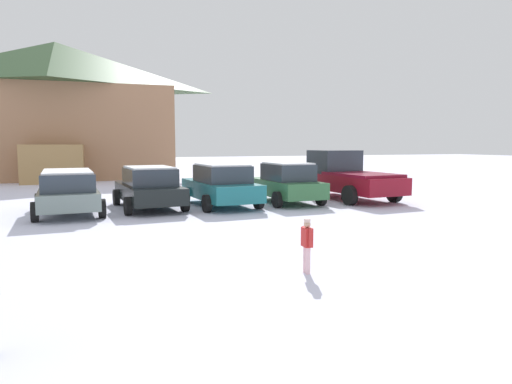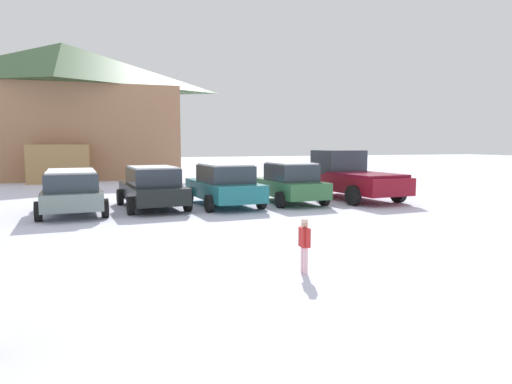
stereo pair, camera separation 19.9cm
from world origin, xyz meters
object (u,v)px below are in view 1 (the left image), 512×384
ski_lodge (57,110)px  skier_child_in_red_jacket (307,243)px  parked_teal_hatchback (221,185)px  pickup_truck (345,176)px  parked_black_sedan (149,187)px  parked_green_coupe (286,183)px  parked_grey_wagon (68,190)px

ski_lodge → skier_child_in_red_jacket: 28.97m
parked_teal_hatchback → pickup_truck: pickup_truck is taller
ski_lodge → pickup_truck: bearing=-55.8°
parked_black_sedan → parked_green_coupe: 5.55m
ski_lodge → parked_grey_wagon: 19.10m
ski_lodge → pickup_truck: 22.37m
parked_teal_hatchback → skier_child_in_red_jacket: size_ratio=4.47×
parked_teal_hatchback → parked_green_coupe: (2.80, -0.07, -0.00)m
parked_grey_wagon → parked_teal_hatchback: bearing=0.7°
pickup_truck → skier_child_in_red_jacket: bearing=-125.5°
ski_lodge → parked_teal_hatchback: (6.49, -18.59, -4.01)m
parked_grey_wagon → parked_green_coupe: parked_green_coupe is taller
parked_grey_wagon → parked_teal_hatchback: size_ratio=0.94×
parked_green_coupe → pickup_truck: 3.12m
ski_lodge → parked_teal_hatchback: 20.09m
parked_teal_hatchback → parked_black_sedan: bearing=173.2°
parked_black_sedan → skier_child_in_red_jacket: (1.55, -9.91, -0.22)m
pickup_truck → parked_black_sedan: bearing=-179.9°
parked_grey_wagon → pickup_truck: size_ratio=0.78×
pickup_truck → skier_child_in_red_jacket: size_ratio=5.42×
ski_lodge → skier_child_in_red_jacket: ski_lodge is taller
parked_green_coupe → pickup_truck: pickup_truck is taller
parked_black_sedan → pickup_truck: 8.62m
parked_grey_wagon → parked_black_sedan: (2.83, 0.40, -0.03)m
parked_teal_hatchback → parked_green_coupe: bearing=-1.3°
parked_black_sedan → ski_lodge: bearing=101.6°
parked_grey_wagon → parked_teal_hatchback: (5.56, 0.07, 0.00)m
ski_lodge → parked_grey_wagon: size_ratio=3.71×
parked_black_sedan → skier_child_in_red_jacket: size_ratio=4.46×
ski_lodge → parked_green_coupe: 21.22m
parked_grey_wagon → skier_child_in_red_jacket: size_ratio=4.22×
parked_black_sedan → parked_green_coupe: size_ratio=1.12×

